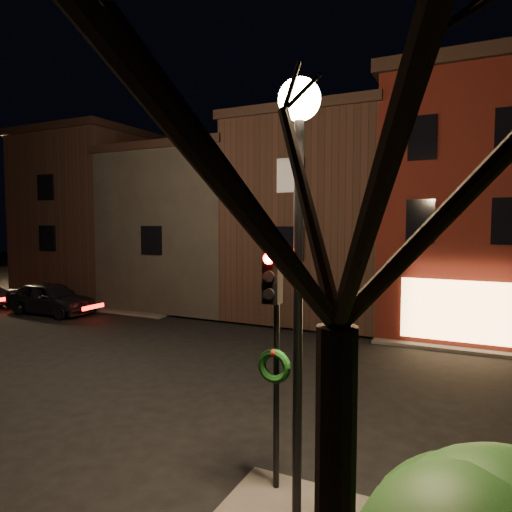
{
  "coord_description": "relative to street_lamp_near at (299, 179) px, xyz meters",
  "views": [
    {
      "loc": [
        8.54,
        -12.18,
        4.55
      ],
      "look_at": [
        0.3,
        4.65,
        3.2
      ],
      "focal_mm": 32.0,
      "sensor_mm": 36.0,
      "label": 1
    }
  ],
  "objects": [
    {
      "name": "parked_car_a",
      "position": [
        -16.82,
        9.58,
        -4.36
      ],
      "size": [
        4.85,
        2.05,
        1.64
      ],
      "primitive_type": "imported",
      "rotation": [
        0.0,
        0.0,
        1.6
      ],
      "color": "black",
      "rests_on": "ground"
    },
    {
      "name": "ground",
      "position": [
        -6.2,
        6.0,
        -5.18
      ],
      "size": [
        120.0,
        120.0,
        0.0
      ],
      "primitive_type": "plane",
      "color": "black",
      "rests_on": "ground"
    },
    {
      "name": "traffic_signal",
      "position": [
        -0.6,
        0.49,
        -2.37
      ],
      "size": [
        0.58,
        0.38,
        4.05
      ],
      "color": "black",
      "rests_on": "sidewalk_near_right"
    },
    {
      "name": "bare_tree_right",
      "position": [
        1.3,
        -2.5,
        0.97
      ],
      "size": [
        6.4,
        6.4,
        8.5
      ],
      "color": "black",
      "rests_on": "sidewalk_near_right"
    },
    {
      "name": "sidewalk_far_left",
      "position": [
        -26.2,
        26.0,
        -5.12
      ],
      "size": [
        30.0,
        30.0,
        0.12
      ],
      "primitive_type": "cube",
      "color": "#2D2B28",
      "rests_on": "ground"
    },
    {
      "name": "corner_building",
      "position": [
        1.8,
        15.47,
        0.22
      ],
      "size": [
        6.5,
        8.5,
        10.5
      ],
      "color": "#4D130D",
      "rests_on": "ground"
    },
    {
      "name": "row_building_c",
      "position": [
        -19.2,
        16.5,
        -0.09
      ],
      "size": [
        7.3,
        10.3,
        9.9
      ],
      "color": "black",
      "rests_on": "ground"
    },
    {
      "name": "row_building_b",
      "position": [
        -11.95,
        16.5,
        -0.85
      ],
      "size": [
        7.8,
        10.3,
        8.4
      ],
      "color": "black",
      "rests_on": "ground"
    },
    {
      "name": "row_building_a",
      "position": [
        -4.7,
        16.5,
        -0.34
      ],
      "size": [
        7.3,
        10.3,
        9.4
      ],
      "color": "black",
      "rests_on": "ground"
    },
    {
      "name": "street_lamp_near",
      "position": [
        0.0,
        0.0,
        0.0
      ],
      "size": [
        0.6,
        0.6,
        6.48
      ],
      "color": "black",
      "rests_on": "sidewalk_near_right"
    }
  ]
}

